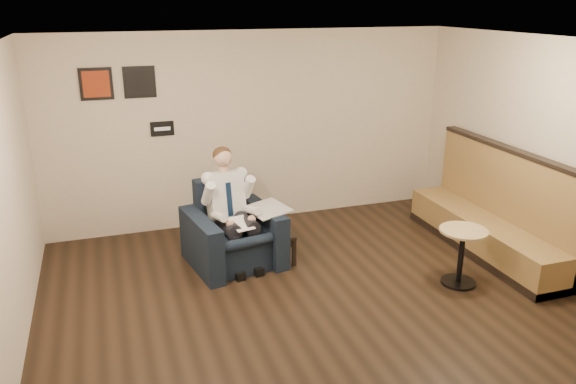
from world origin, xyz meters
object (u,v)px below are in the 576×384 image
object	(u,v)px
smartphone	(273,228)
cafe_table	(461,257)
armchair	(233,226)
side_table	(273,247)
seated_man	(237,215)
banquette	(489,203)
coffee_mug	(282,226)
green_folder	(271,233)

from	to	relation	value
smartphone	cafe_table	xyz separation A→B (m)	(1.87, -1.42, -0.05)
armchair	side_table	distance (m)	0.59
side_table	cafe_table	bearing A→B (deg)	-33.86
seated_man	banquette	world-z (taller)	seated_man
smartphone	coffee_mug	bearing A→B (deg)	-7.10
seated_man	green_folder	world-z (taller)	seated_man
green_folder	banquette	size ratio (longest dim) A/B	0.14
armchair	seated_man	distance (m)	0.23
banquette	green_folder	bearing A→B (deg)	168.03
smartphone	side_table	bearing A→B (deg)	-97.35
armchair	side_table	bearing A→B (deg)	-21.93
coffee_mug	seated_man	bearing A→B (deg)	-167.79
seated_man	banquette	size ratio (longest dim) A/B	0.52
armchair	banquette	size ratio (longest dim) A/B	0.39
armchair	banquette	world-z (taller)	banquette
green_folder	smartphone	xyz separation A→B (m)	(0.07, 0.16, -0.00)
smartphone	cafe_table	bearing A→B (deg)	-28.30
side_table	cafe_table	size ratio (longest dim) A/B	0.69
smartphone	cafe_table	world-z (taller)	cafe_table
banquette	cafe_table	world-z (taller)	banquette
armchair	smartphone	size ratio (longest dim) A/B	8.80
side_table	banquette	bearing A→B (deg)	-12.43
side_table	smartphone	distance (m)	0.24
side_table	cafe_table	xyz separation A→B (m)	(1.91, -1.28, 0.15)
coffee_mug	banquette	world-z (taller)	banquette
seated_man	green_folder	xyz separation A→B (m)	(0.44, 0.01, -0.31)
seated_man	green_folder	bearing A→B (deg)	-8.61
green_folder	banquette	bearing A→B (deg)	-11.97
banquette	cafe_table	bearing A→B (deg)	-141.80
seated_man	side_table	distance (m)	0.69
armchair	smartphone	world-z (taller)	armchair
green_folder	cafe_table	xyz separation A→B (m)	(1.93, -1.26, -0.05)
seated_man	cafe_table	xyz separation A→B (m)	(2.37, -1.25, -0.36)
coffee_mug	banquette	bearing A→B (deg)	-15.32
banquette	side_table	bearing A→B (deg)	167.57
coffee_mug	cafe_table	size ratio (longest dim) A/B	0.12
green_folder	cafe_table	bearing A→B (deg)	-33.14
side_table	coffee_mug	distance (m)	0.30
armchair	cafe_table	bearing A→B (deg)	-39.93
side_table	coffee_mug	world-z (taller)	coffee_mug
armchair	side_table	world-z (taller)	armchair
green_folder	smartphone	size ratio (longest dim) A/B	3.21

